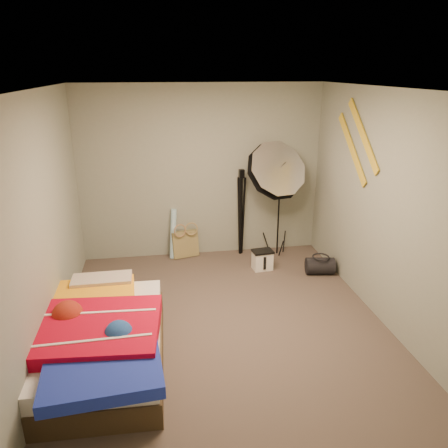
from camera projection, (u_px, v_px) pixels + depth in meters
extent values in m
plane|color=brown|center=(224.00, 322.00, 4.88)|extent=(4.00, 4.00, 0.00)
plane|color=silver|center=(224.00, 89.00, 4.03)|extent=(4.00, 4.00, 0.00)
plane|color=gray|center=(202.00, 173.00, 6.31)|extent=(3.50, 0.00, 3.50)
plane|color=gray|center=(278.00, 323.00, 2.60)|extent=(3.50, 0.00, 3.50)
plane|color=gray|center=(44.00, 226.00, 4.19)|extent=(0.00, 4.00, 4.00)
plane|color=gray|center=(383.00, 208.00, 4.72)|extent=(0.00, 4.00, 4.00)
cube|color=#9A8C56|center=(185.00, 244.00, 6.53)|extent=(0.42, 0.27, 0.41)
cylinder|color=#4EA8CB|center=(173.00, 234.00, 6.45)|extent=(0.16, 0.23, 0.74)
cube|color=white|center=(262.00, 261.00, 6.13)|extent=(0.28, 0.21, 0.26)
cylinder|color=black|center=(320.00, 266.00, 5.99)|extent=(0.41, 0.29, 0.23)
cube|color=gold|center=(363.00, 135.00, 5.04)|extent=(0.02, 0.91, 0.78)
cube|color=gold|center=(352.00, 149.00, 5.34)|extent=(0.02, 0.91, 0.78)
cube|color=#41311E|center=(95.00, 353.00, 4.16)|extent=(1.33, 1.86, 0.24)
cube|color=silver|center=(93.00, 335.00, 4.09)|extent=(1.29, 1.82, 0.16)
cube|color=#FAAA1B|center=(84.00, 303.00, 4.41)|extent=(1.04, 0.92, 0.13)
cube|color=#BD0722|center=(95.00, 330.00, 3.92)|extent=(1.22, 1.06, 0.15)
cube|color=#1F33BA|center=(103.00, 371.00, 3.44)|extent=(0.96, 0.80, 0.11)
cube|color=#C7869A|center=(102.00, 282.00, 4.76)|extent=(0.64, 0.30, 0.13)
cylinder|color=black|center=(279.00, 210.00, 6.47)|extent=(0.02, 0.02, 1.40)
cube|color=black|center=(281.00, 166.00, 6.25)|extent=(0.06, 0.06, 0.09)
cone|color=silver|center=(275.00, 172.00, 6.11)|extent=(1.01, 0.75, 1.03)
cylinder|color=black|center=(241.00, 217.00, 6.50)|extent=(0.04, 0.04, 1.18)
cube|color=black|center=(242.00, 174.00, 6.28)|extent=(0.08, 0.08, 0.12)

